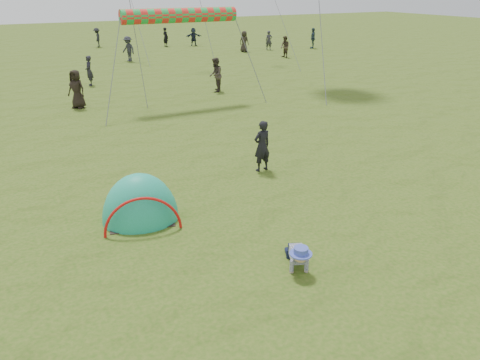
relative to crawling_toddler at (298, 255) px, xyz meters
name	(u,v)px	position (x,y,z in m)	size (l,w,h in m)	color
ground	(288,256)	(0.07, 0.45, -0.31)	(140.00, 140.00, 0.00)	#2B5010
crawling_toddler	(298,255)	(0.00, 0.00, 0.00)	(0.57, 0.81, 0.62)	black
popup_tent	(141,219)	(-2.19, 3.53, -0.31)	(1.83, 1.51, 2.37)	#1A996A
standing_adult	(262,146)	(2.05, 4.98, 0.48)	(0.57, 0.38, 1.58)	black
crowd_person_0	(166,37)	(9.79, 35.70, 0.52)	(0.61, 0.40, 1.67)	black
crowd_person_1	(215,75)	(5.62, 15.98, 0.57)	(0.86, 0.67, 1.77)	#3B312C
crowd_person_3	(97,38)	(4.19, 38.21, 0.52)	(1.08, 0.62, 1.67)	black
crowd_person_4	(76,89)	(-1.49, 15.73, 0.56)	(0.85, 0.55, 1.74)	black
crowd_person_6	(269,40)	(16.91, 29.33, 0.48)	(0.58, 0.38, 1.59)	#2E2D33
crowd_person_7	(285,47)	(15.64, 24.81, 0.50)	(0.79, 0.61, 1.62)	#463A2B
crowd_person_8	(313,38)	(20.90, 28.43, 0.56)	(1.02, 0.43, 1.75)	#2A3C47
crowd_person_9	(128,49)	(4.42, 28.59, 0.58)	(1.15, 0.66, 1.78)	#26272F
crowd_person_10	(244,41)	(14.39, 29.16, 0.54)	(0.83, 0.54, 1.70)	black
crowd_person_11	(194,37)	(12.29, 35.12, 0.49)	(1.48, 0.47, 1.60)	#1A2030
crowd_person_12	(89,71)	(0.05, 20.76, 0.51)	(0.60, 0.39, 1.64)	black
rainbow_tube_kite	(180,15)	(3.07, 14.08, 3.71)	(0.64, 0.64, 5.32)	red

